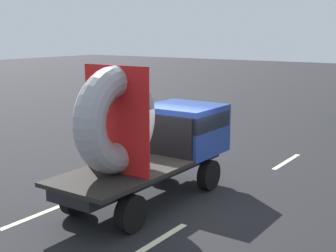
% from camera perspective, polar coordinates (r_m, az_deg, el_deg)
% --- Properties ---
extents(ground_plane, '(120.00, 120.00, 0.00)m').
position_cam_1_polar(ground_plane, '(12.34, -0.09, -9.13)').
color(ground_plane, black).
extents(flatbed_truck, '(2.02, 5.45, 3.60)m').
position_cam_1_polar(flatbed_truck, '(12.09, -1.60, -1.10)').
color(flatbed_truck, black).
rests_on(flatbed_truck, ground_plane).
extents(lane_dash_left_near, '(0.16, 2.87, 0.01)m').
position_cam_1_polar(lane_dash_left_near, '(12.06, -14.37, -9.98)').
color(lane_dash_left_near, beige).
rests_on(lane_dash_left_near, ground_plane).
extents(lane_dash_left_far, '(0.16, 2.49, 0.01)m').
position_cam_1_polar(lane_dash_left_far, '(17.86, 4.79, -2.66)').
color(lane_dash_left_far, beige).
rests_on(lane_dash_left_far, ground_plane).
extents(lane_dash_right_near, '(0.16, 2.44, 0.01)m').
position_cam_1_polar(lane_dash_right_near, '(9.98, -1.90, -14.27)').
color(lane_dash_right_near, beige).
rests_on(lane_dash_right_near, ground_plane).
extents(lane_dash_right_far, '(0.16, 2.29, 0.01)m').
position_cam_1_polar(lane_dash_right_far, '(16.41, 14.36, -4.24)').
color(lane_dash_right_far, beige).
rests_on(lane_dash_right_far, ground_plane).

